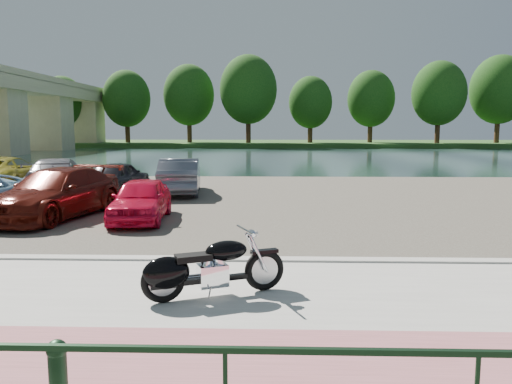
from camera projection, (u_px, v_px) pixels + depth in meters
ground at (248, 298)px, 8.06m from camera, size 200.00×200.00×0.00m
promenade at (245, 319)px, 7.07m from camera, size 60.00×6.00×0.10m
pink_path at (238, 365)px, 5.57m from camera, size 60.00×2.00×0.01m
kerb at (253, 261)px, 10.04m from camera, size 60.00×0.30×0.14m
parking_lot at (262, 200)px, 18.97m from camera, size 60.00×18.00×0.04m
river at (268, 157)px, 47.72m from camera, size 120.00×40.00×0.00m
far_bank at (269, 143)px, 79.40m from camera, size 120.00×24.00×0.60m
railing at (225, 373)px, 4.00m from camera, size 24.04×0.05×0.90m
bollards at (40, 380)px, 4.38m from camera, size 10.68×0.18×0.81m
far_trees at (299, 95)px, 72.20m from camera, size 70.25×10.68×12.52m
motorcycle at (202, 269)px, 7.74m from camera, size 2.21×1.14×1.05m
car_3 at (56, 193)px, 15.05m from camera, size 3.10×5.43×1.48m
car_4 at (141, 200)px, 14.55m from camera, size 1.73×3.75×1.24m
car_6 at (4, 174)px, 20.98m from camera, size 3.12×5.70×1.51m
car_7 at (57, 175)px, 20.85m from camera, size 3.25×5.39×1.46m
car_8 at (118, 177)px, 20.98m from camera, size 2.08×4.07×1.33m
car_9 at (180, 176)px, 20.58m from camera, size 2.08×4.60×1.47m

